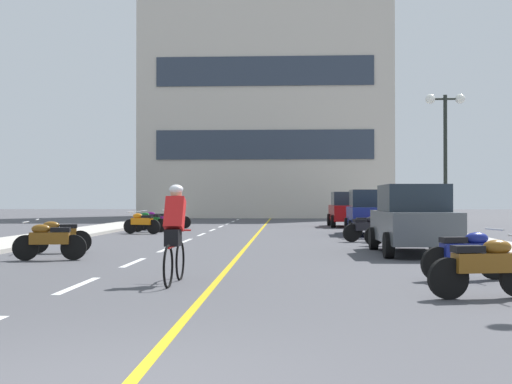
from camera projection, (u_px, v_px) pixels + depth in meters
ground_plane at (249, 236)px, 25.96m from camera, size 140.00×140.00×0.00m
curb_left at (90, 231)px, 29.29m from camera, size 2.40×72.00×0.12m
curb_right at (420, 231)px, 28.62m from camera, size 2.40×72.00×0.12m
lane_dash_1 at (78, 285)px, 11.07m from camera, size 0.14×2.20×0.01m
lane_dash_2 at (133, 263)px, 15.06m from camera, size 0.14×2.20×0.01m
lane_dash_3 at (166, 249)px, 19.06m from camera, size 0.14×2.20×0.01m
lane_dash_4 at (187, 241)px, 23.05m from camera, size 0.14×2.20×0.01m
lane_dash_5 at (201, 234)px, 27.05m from camera, size 0.14×2.20×0.01m
lane_dash_6 at (212, 230)px, 31.04m from camera, size 0.14×2.20×0.01m
lane_dash_7 at (221, 226)px, 35.04m from camera, size 0.14×2.20×0.01m
lane_dash_8 at (228, 224)px, 39.03m from camera, size 0.14×2.20×0.01m
lane_dash_9 at (233, 221)px, 43.03m from camera, size 0.14×2.20×0.01m
lane_dash_10 at (238, 220)px, 47.02m from camera, size 0.14×2.20×0.01m
lane_dash_11 at (242, 218)px, 51.02m from camera, size 0.14×2.20×0.01m
centre_line_yellow at (259, 232)px, 28.94m from camera, size 0.12×66.00×0.01m
office_building at (266, 104)px, 54.37m from camera, size 19.49×8.79×18.48m
street_lamp_mid at (445, 132)px, 24.75m from camera, size 1.46×0.36×5.23m
parked_car_near at (413, 219)px, 17.53m from camera, size 1.92×4.20×1.82m
parked_car_mid at (370, 212)px, 27.06m from camera, size 2.02×4.25×1.82m
parked_car_far at (347, 209)px, 34.83m from camera, size 1.94×4.21×1.82m
motorcycle_1 at (485, 266)px, 9.62m from camera, size 1.69×0.63×0.92m
motorcycle_2 at (467, 254)px, 11.79m from camera, size 1.68×0.67×0.92m
motorcycle_3 at (49, 240)px, 15.64m from camera, size 1.70×0.60×0.92m
motorcycle_4 at (58, 235)px, 17.68m from camera, size 1.67×0.69×0.92m
motorcycle_5 at (392, 231)px, 20.45m from camera, size 1.70×0.60×0.92m
motorcycle_6 at (367, 228)px, 22.53m from camera, size 1.64×0.80×0.92m
motorcycle_7 at (370, 226)px, 24.15m from camera, size 1.70×0.60×0.92m
motorcycle_8 at (142, 222)px, 27.64m from camera, size 1.65×0.76×0.92m
motorcycle_9 at (149, 221)px, 29.20m from camera, size 1.68×0.65×0.92m
motorcycle_10 at (155, 220)px, 30.81m from camera, size 1.68×0.67×0.92m
motorcycle_11 at (174, 219)px, 32.97m from camera, size 1.70×0.60×0.92m
cyclist_rider at (175, 231)px, 11.33m from camera, size 0.42×1.77×1.71m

